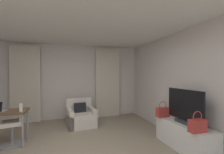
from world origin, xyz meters
TOP-DOWN VIEW (x-y plane):
  - wall_window at (0.00, 3.03)m, footprint 5.12×0.06m
  - wall_right at (2.53, 0.00)m, footprint 0.06×6.12m
  - ceiling at (0.00, 0.00)m, footprint 5.12×6.12m
  - curtain_left_panel at (-1.38, 2.90)m, footprint 0.90×0.06m
  - curtain_right_panel at (1.38, 2.90)m, footprint 0.90×0.06m
  - armchair at (0.30, 2.10)m, footprint 0.88×0.90m
  - desk_chair at (-1.22, 1.16)m, footprint 0.48×0.48m
  - tv_console at (2.22, -0.05)m, footprint 0.45×1.36m
  - tv_flatscreen at (2.22, -0.06)m, footprint 0.20×0.97m
  - handbag_primary at (2.07, 0.48)m, footprint 0.30×0.14m
  - handbag_secondary at (2.06, -0.55)m, footprint 0.30×0.14m

SIDE VIEW (x-z plane):
  - armchair at x=0.30m, z-range -0.13..0.67m
  - tv_console at x=2.22m, z-range 0.00..0.55m
  - desk_chair at x=-1.22m, z-range -0.05..0.83m
  - handbag_primary at x=2.07m, z-range 0.49..0.85m
  - handbag_secondary at x=2.06m, z-range 0.49..0.85m
  - tv_flatscreen at x=2.22m, z-range 0.53..1.23m
  - curtain_left_panel at x=-1.38m, z-range 0.00..2.50m
  - curtain_right_panel at x=1.38m, z-range 0.00..2.50m
  - wall_window at x=0.00m, z-range 0.00..2.60m
  - wall_right at x=2.53m, z-range 0.00..2.60m
  - ceiling at x=0.00m, z-range 2.60..2.66m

